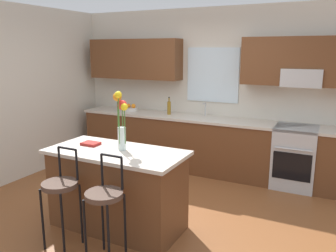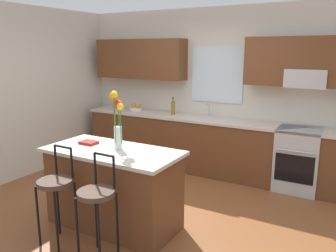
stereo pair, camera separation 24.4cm
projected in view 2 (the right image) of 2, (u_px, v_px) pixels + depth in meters
ground_plane at (155, 212)px, 4.34m from camera, size 14.00×14.00×0.00m
wall_left at (30, 92)px, 5.54m from camera, size 0.12×4.60×2.70m
back_wall_assembly at (218, 81)px, 5.68m from camera, size 5.60×0.50×2.70m
counter_run at (208, 145)px, 5.68m from camera, size 4.56×0.64×0.92m
sink_faucet at (209, 108)px, 5.70m from camera, size 0.02×0.13×0.23m
oven_range at (298, 159)px, 4.97m from camera, size 0.60×0.64×0.92m
kitchen_island at (114, 188)px, 3.92m from camera, size 1.56×0.76×0.92m
bar_stool_near at (56, 187)px, 3.52m from camera, size 0.36×0.36×1.04m
bar_stool_middle at (97, 198)px, 3.25m from camera, size 0.36×0.36×1.04m
flower_vase at (117, 116)px, 3.76m from camera, size 0.18×0.17×0.66m
cookbook at (89, 143)px, 4.06m from camera, size 0.20×0.15×0.03m
fruit_bowl_oranges at (136, 108)px, 6.27m from camera, size 0.24×0.24×0.13m
bottle_olive_oil at (173, 108)px, 5.88m from camera, size 0.06×0.06×0.31m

